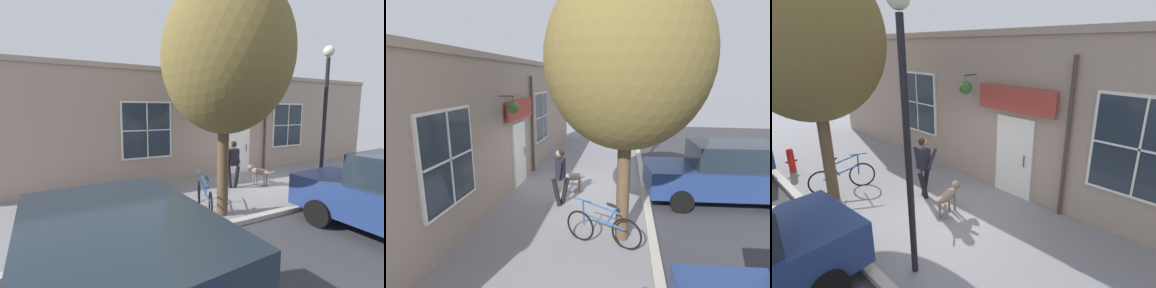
% 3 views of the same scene
% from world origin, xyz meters
% --- Properties ---
extents(ground_plane, '(90.00, 90.00, 0.00)m').
position_xyz_m(ground_plane, '(0.00, 0.00, 0.00)').
color(ground_plane, gray).
extents(storefront_facade, '(0.95, 18.00, 4.17)m').
position_xyz_m(storefront_facade, '(-2.34, 0.01, 2.10)').
color(storefront_facade, gray).
rests_on(storefront_facade, ground_plane).
extents(pedestrian_walking, '(0.51, 0.56, 1.63)m').
position_xyz_m(pedestrian_walking, '(-0.42, -0.95, 0.97)').
color(pedestrian_walking, black).
rests_on(pedestrian_walking, ground_plane).
extents(dog_on_leash, '(1.08, 0.46, 0.70)m').
position_xyz_m(dog_on_leash, '(-0.32, 0.09, 0.47)').
color(dog_on_leash, '#7F6B5B').
rests_on(dog_on_leash, ground_plane).
extents(street_tree_by_curb, '(3.36, 3.02, 5.77)m').
position_xyz_m(street_tree_by_curb, '(1.39, -2.53, 3.85)').
color(street_tree_by_curb, brown).
rests_on(street_tree_by_curb, ground_plane).
extents(leaning_bicycle, '(1.67, 0.56, 1.01)m').
position_xyz_m(leaning_bicycle, '(0.91, -2.83, 0.38)').
color(leaning_bicycle, black).
rests_on(leaning_bicycle, ground_plane).
extents(street_lamp, '(0.32, 0.32, 4.55)m').
position_xyz_m(street_lamp, '(1.40, 1.09, 3.00)').
color(street_lamp, black).
rests_on(street_lamp, ground_plane).
extents(fire_hydrant, '(0.34, 0.20, 0.77)m').
position_xyz_m(fire_hydrant, '(1.50, -5.22, 0.40)').
color(fire_hydrant, red).
rests_on(fire_hydrant, ground_plane).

